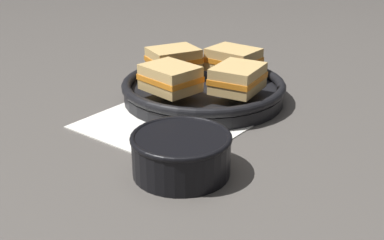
# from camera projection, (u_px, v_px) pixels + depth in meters

# --- Properties ---
(ground_plane) EXTENTS (4.00, 4.00, 0.00)m
(ground_plane) POSITION_uv_depth(u_px,v_px,m) (191.00, 140.00, 0.78)
(ground_plane) COLOR #56514C
(napkin) EXTENTS (0.26, 0.23, 0.00)m
(napkin) POSITION_uv_depth(u_px,v_px,m) (162.00, 125.00, 0.83)
(napkin) COLOR white
(napkin) RESTS_ON ground_plane
(soup_bowl) EXTENTS (0.14, 0.14, 0.06)m
(soup_bowl) POSITION_uv_depth(u_px,v_px,m) (181.00, 151.00, 0.66)
(soup_bowl) COLOR black
(soup_bowl) RESTS_ON ground_plane
(spoon) EXTENTS (0.16, 0.06, 0.01)m
(spoon) POSITION_uv_depth(u_px,v_px,m) (179.00, 127.00, 0.80)
(spoon) COLOR #9E9EA3
(spoon) RESTS_ON napkin
(skillet) EXTENTS (0.32, 0.32, 0.04)m
(skillet) POSITION_uv_depth(u_px,v_px,m) (203.00, 90.00, 0.94)
(skillet) COLOR black
(skillet) RESTS_ON ground_plane
(sandwich_near_left) EXTENTS (0.11, 0.09, 0.05)m
(sandwich_near_left) POSITION_uv_depth(u_px,v_px,m) (170.00, 78.00, 0.86)
(sandwich_near_left) COLOR #DBB26B
(sandwich_near_left) RESTS_ON skillet
(sandwich_near_right) EXTENTS (0.09, 0.11, 0.05)m
(sandwich_near_right) POSITION_uv_depth(u_px,v_px,m) (238.00, 78.00, 0.86)
(sandwich_near_right) COLOR #DBB26B
(sandwich_near_right) RESTS_ON skillet
(sandwich_far_left) EXTENTS (0.10, 0.08, 0.05)m
(sandwich_far_left) POSITION_uv_depth(u_px,v_px,m) (233.00, 60.00, 0.97)
(sandwich_far_left) COLOR #DBB26B
(sandwich_far_left) RESTS_ON skillet
(sandwich_far_right) EXTENTS (0.11, 0.12, 0.05)m
(sandwich_far_right) POSITION_uv_depth(u_px,v_px,m) (174.00, 59.00, 0.98)
(sandwich_far_right) COLOR #DBB26B
(sandwich_far_right) RESTS_ON skillet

